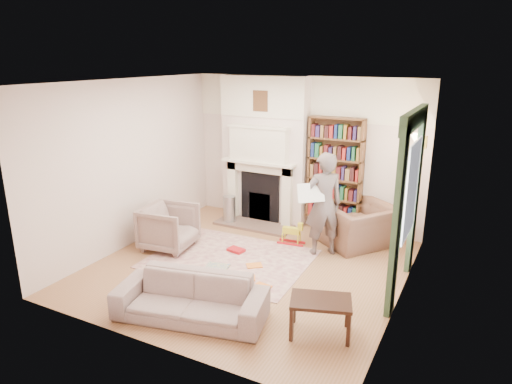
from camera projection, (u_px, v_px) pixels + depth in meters
The scene contains 25 objects.
floor at pixel (249, 267), 7.07m from camera, with size 4.50×4.50×0.00m, color #8D5E38.
ceiling at pixel (248, 82), 6.26m from camera, with size 4.50×4.50×0.00m, color white.
wall_back at pixel (305, 152), 8.58m from camera, with size 4.50×4.50×0.00m, color beige.
wall_front at pixel (146, 230), 4.75m from camera, with size 4.50×4.50×0.00m, color beige.
wall_left at pixel (130, 164), 7.66m from camera, with size 4.50×4.50×0.00m, color beige.
wall_right at pixel (407, 202), 5.68m from camera, with size 4.50×4.50×0.00m, color beige.
fireplace at pixel (264, 151), 8.74m from camera, with size 1.70×0.58×2.80m.
bookcase at pixel (335, 169), 8.25m from camera, with size 1.00×0.24×1.85m, color brown.
window at pixel (412, 190), 6.01m from camera, with size 0.02×0.90×1.30m, color silver.
curtain_left at pixel (397, 224), 5.50m from camera, with size 0.07×0.32×2.40m, color #324B30.
curtain_right at pixel (415, 194), 6.69m from camera, with size 0.07×0.32×2.40m, color #324B30.
pelmet at pixel (415, 119), 5.76m from camera, with size 0.09×1.70×0.24m, color #324B30.
wall_sconce at pixel (413, 141), 6.91m from camera, with size 0.20×0.24×0.24m, color gold, non-canonical shape.
rug at pixel (230, 259), 7.34m from camera, with size 2.47×1.90×0.01m, color beige.
armchair_reading at pixel (359, 226), 7.77m from camera, with size 1.11×0.97×0.72m, color #4F332A.
armchair_left at pixel (169, 227), 7.67m from camera, with size 0.80×0.83×0.75m, color #A69989.
sofa at pixel (191, 298), 5.63m from camera, with size 1.87×0.73×0.55m, color #B8A998.
man_reading at pixel (324, 204), 7.32m from camera, with size 0.62×0.41×1.71m, color #554744.
newspaper at pixel (311, 193), 7.15m from camera, with size 0.43×0.02×0.30m, color white.
coffee_table at pixel (320, 317), 5.31m from camera, with size 0.70×0.45×0.45m, color black, non-canonical shape.
paraffin_heater at pixel (229, 210), 8.84m from camera, with size 0.24×0.24×0.55m, color #A2A4A9.
rocking_horse at pixel (291, 233), 7.87m from camera, with size 0.46×0.19×0.41m, color gold, non-canonical shape.
board_game at pixel (216, 268), 6.97m from camera, with size 0.35×0.35×0.03m, color #EAC752.
game_box_lid at pixel (236, 250), 7.60m from camera, with size 0.27×0.18×0.05m, color #B2141B.
comic_annuals at pixel (251, 277), 6.71m from camera, with size 0.69×0.80×0.02m.
Camera 1 is at (3.05, -5.67, 3.15)m, focal length 32.00 mm.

